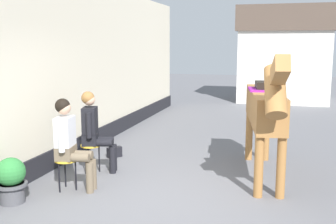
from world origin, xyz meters
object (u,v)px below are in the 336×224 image
Objects in this scene: satchel_bag at (114,152)px; seated_visitor_far at (94,127)px; seated_visitor_near at (70,140)px; saddled_horse_center at (265,108)px; flower_planter_middle at (11,179)px.

seated_visitor_far is at bearing -138.14° from satchel_bag.
satchel_bag is (-0.08, 1.84, -0.68)m from seated_visitor_near.
seated_visitor_near is 0.91m from seated_visitor_far.
seated_visitor_far is at bearing -171.38° from saddled_horse_center.
satchel_bag is at bearing 92.61° from seated_visitor_near.
satchel_bag is at bearing 92.26° from seated_visitor_far.
seated_visitor_near is 0.97m from flower_planter_middle.
saddled_horse_center is 3.94m from flower_planter_middle.
seated_visitor_far is (-0.05, 0.91, 0.00)m from seated_visitor_near.
flower_planter_middle reaches higher than satchel_bag.
seated_visitor_near is at bearing -87.04° from seated_visitor_far.
saddled_horse_center is 10.65× the size of satchel_bag.
seated_visitor_near reaches higher than flower_planter_middle.
saddled_horse_center reaches higher than seated_visitor_far.
satchel_bag is (-0.04, 0.93, -0.68)m from seated_visitor_far.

